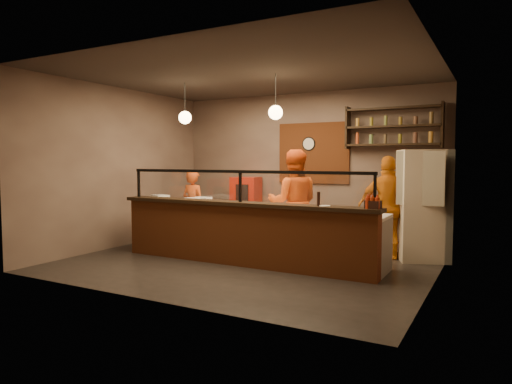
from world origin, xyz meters
The scene contains 29 objects.
floor centered at (0.00, 0.00, 0.00)m, with size 6.00×6.00×0.00m, color black.
ceiling centered at (0.00, 0.00, 3.20)m, with size 6.00×6.00×0.00m, color #3A322D.
wall_back centered at (0.00, 2.50, 1.60)m, with size 6.00×6.00×0.00m, color #776357.
wall_left centered at (-3.00, 0.00, 1.60)m, with size 5.00×5.00×0.00m, color #776357.
wall_right centered at (3.00, 0.00, 1.60)m, with size 5.00×5.00×0.00m, color #776357.
wall_front centered at (0.00, -2.50, 1.60)m, with size 6.00×6.00×0.00m, color #776357.
brick_patch centered at (0.20, 2.47, 1.90)m, with size 1.60×0.04×1.30m, color brown.
service_counter centered at (0.00, -0.30, 0.50)m, with size 4.60×0.25×1.00m, color brown.
counter_ledge centered at (0.00, -0.30, 1.03)m, with size 4.70×0.37×0.06m, color black.
worktop_cabinet centered at (0.00, 0.20, 0.42)m, with size 4.60×0.75×0.85m, color gray.
worktop centered at (0.00, 0.20, 0.88)m, with size 4.60×0.75×0.05m, color silver.
sneeze_guard centered at (0.00, -0.30, 1.37)m, with size 4.50×0.05×0.52m.
wall_shelving centered at (1.90, 2.32, 2.40)m, with size 1.84×0.28×0.85m.
wall_clock centered at (0.10, 2.46, 2.10)m, with size 0.30×0.30×0.04m, color black.
pendant_left centered at (-1.50, 0.20, 2.55)m, with size 0.24×0.24×0.77m.
pendant_right centered at (0.40, 0.20, 2.55)m, with size 0.24×0.24×0.77m.
cook_left centered at (-1.90, 0.98, 0.77)m, with size 0.56×0.37×1.54m, color #C64512.
cook_mid centered at (0.46, 0.82, 0.97)m, with size 0.94×0.73×1.94m, color #D34D13.
cook_right centered at (2.05, 1.39, 0.91)m, with size 1.07×0.45×1.83m, color #CB6B13.
fridge centered at (2.60, 1.57, 0.96)m, with size 0.80×0.75×1.93m, color beige.
red_cooler centered at (-1.29, 2.15, 0.68)m, with size 0.59×0.54×1.37m, color #B11A0B.
pizza_dough centered at (0.03, 0.22, 0.91)m, with size 0.51×0.51×0.01m, color white.
prep_tub_a centered at (-2.15, 0.22, 0.98)m, with size 0.32×0.26×0.16m, color silver.
prep_tub_b centered at (-1.19, 0.29, 0.98)m, with size 0.30×0.24×0.15m, color silver.
prep_tub_c centered at (-1.27, 0.08, 0.97)m, with size 0.30×0.24×0.15m, color white.
rolling_pin centered at (-1.97, 0.16, 0.93)m, with size 0.06×0.06×0.38m, color yellow.
condiment_caddy centered at (2.20, -0.31, 1.12)m, with size 0.21×0.16×0.11m, color black.
pepper_mill centered at (1.39, -0.34, 1.17)m, with size 0.05×0.05×0.22m, color black.
small_plate centered at (1.48, -0.33, 1.07)m, with size 0.16×0.16×0.01m, color silver.
Camera 1 is at (3.81, -6.78, 1.75)m, focal length 32.00 mm.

